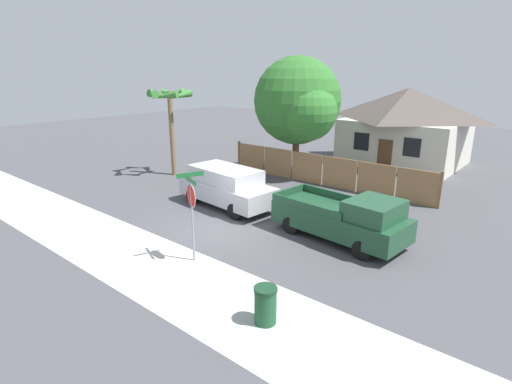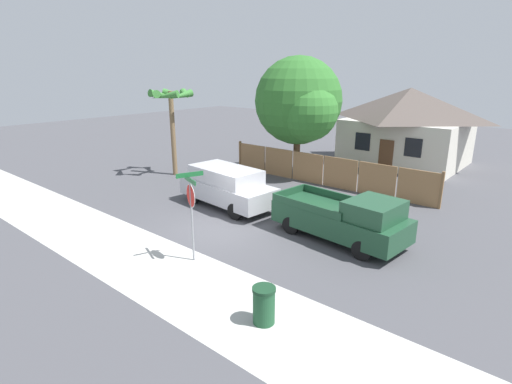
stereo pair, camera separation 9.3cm
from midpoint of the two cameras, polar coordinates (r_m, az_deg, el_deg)
ground_plane at (r=16.04m, az=-5.34°, el=-5.29°), size 80.00×80.00×0.00m
sidewalk_strip at (r=13.97m, az=-15.95°, el=-9.42°), size 36.00×3.20×0.01m
wooden_fence at (r=22.09m, az=9.35°, el=3.08°), size 12.37×0.12×1.74m
house at (r=28.55m, az=20.53°, el=8.97°), size 7.64×6.75×4.98m
oak_tree at (r=23.50m, az=6.09°, el=12.52°), size 5.28×5.03×6.88m
palm_tree at (r=24.00m, az=-12.31°, el=12.43°), size 2.49×2.69×5.02m
red_suv at (r=18.31m, az=-4.37°, el=0.87°), size 5.02×2.42×1.83m
orange_pickup at (r=14.98m, az=12.34°, el=-3.69°), size 5.20×2.49×1.82m
stop_sign at (r=12.88m, az=-9.40°, el=-1.40°), size 0.94×0.84×3.02m
trash_bin at (r=10.28m, az=1.09°, el=-15.84°), size 0.59×0.59×0.98m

